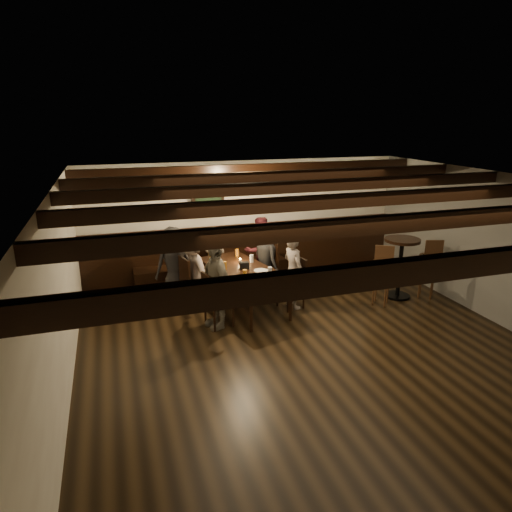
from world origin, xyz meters
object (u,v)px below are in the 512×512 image
object	(u,v)px
chair_left_near	(195,292)
bar_stool_right	(427,275)
person_bench_centre	(216,258)
chair_left_far	(218,310)
person_right_near	(265,258)
bar_stool_left	(381,282)
person_left_far	(216,285)
person_left_near	(192,271)
high_top_table	(401,259)
person_bench_left	(174,264)
person_bench_right	(259,250)
chair_right_near	(264,276)
dining_table	(243,271)
person_right_far	(293,271)
chair_right_far	(291,292)

from	to	relation	value
chair_left_near	bar_stool_right	bearing A→B (deg)	64.61
person_bench_centre	chair_left_far	bearing A→B (deg)	64.39
person_right_near	bar_stool_left	bearing A→B (deg)	-139.56
person_left_far	person_left_near	bearing A→B (deg)	180.00
person_left_far	bar_stool_left	size ratio (longest dim) A/B	1.24
person_left_far	high_top_table	distance (m)	3.49
person_bench_centre	person_left_far	size ratio (longest dim) A/B	0.89
person_left_near	person_left_far	size ratio (longest dim) A/B	0.96
person_left_far	chair_left_near	bearing A→B (deg)	178.06
chair_left_near	person_bench_centre	distance (m)	1.00
high_top_table	person_bench_left	bearing A→B (deg)	164.50
chair_left_near	person_bench_left	size ratio (longest dim) A/B	0.67
person_bench_left	bar_stool_left	xyz separation A→B (m)	(3.45, -1.30, -0.27)
person_bench_right	bar_stool_left	distance (m)	2.44
chair_left_far	chair_right_near	distance (m)	1.70
chair_left_near	chair_left_far	world-z (taller)	chair_left_near
chair_left_far	person_left_far	world-z (taller)	person_left_far
dining_table	chair_left_far	xyz separation A→B (m)	(-0.59, -0.61, -0.39)
high_top_table	chair_right_near	bearing A→B (deg)	155.33
chair_left_far	person_right_near	xyz separation A→B (m)	(1.21, 1.22, 0.39)
high_top_table	bar_stool_right	size ratio (longest dim) A/B	0.99
chair_left_far	person_bench_left	bearing A→B (deg)	-172.36
person_left_far	bar_stool_left	xyz separation A→B (m)	(2.99, -0.03, -0.28)
high_top_table	bar_stool_left	xyz separation A→B (m)	(-0.50, -0.21, -0.31)
person_left_near	high_top_table	size ratio (longest dim) A/B	1.20
person_bench_right	person_bench_centre	bearing A→B (deg)	-9.46
dining_table	bar_stool_left	bearing A→B (deg)	-28.95
chair_left_far	person_bench_right	xyz separation A→B (m)	(1.25, 1.70, 0.40)
chair_left_far	person_bench_centre	world-z (taller)	person_bench_centre
person_left_far	dining_table	bearing A→B (deg)	120.96
dining_table	person_right_far	world-z (taller)	person_right_far
person_bench_right	person_left_far	size ratio (longest dim) A/B	0.96
person_right_far	high_top_table	xyz separation A→B (m)	(2.03, -0.18, 0.07)
person_bench_left	person_left_far	bearing A→B (deg)	96.34
chair_left_far	person_left_near	distance (m)	0.99
person_left_near	person_bench_left	bearing A→B (deg)	-161.57
dining_table	chair_right_near	xyz separation A→B (m)	(0.59, 0.61, -0.37)
person_bench_right	person_right_near	xyz separation A→B (m)	(-0.04, -0.47, -0.01)
dining_table	chair_left_far	distance (m)	0.93
chair_left_near	person_left_far	distance (m)	0.99
dining_table	high_top_table	size ratio (longest dim) A/B	1.85
person_bench_centre	person_right_near	bearing A→B (deg)	141.34
person_bench_left	chair_left_far	bearing A→B (deg)	97.64
person_left_far	person_right_far	xyz separation A→B (m)	(1.46, 0.36, -0.04)
chair_left_far	person_left_near	size ratio (longest dim) A/B	0.67
chair_right_far	high_top_table	bearing A→B (deg)	-108.48
person_right_near	person_left_far	bearing A→B (deg)	120.96
chair_left_far	person_bench_right	world-z (taller)	person_bench_right
person_bench_right	bar_stool_right	size ratio (longest dim) A/B	1.18
chair_right_near	person_right_near	xyz separation A→B (m)	(0.03, 0.01, 0.37)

